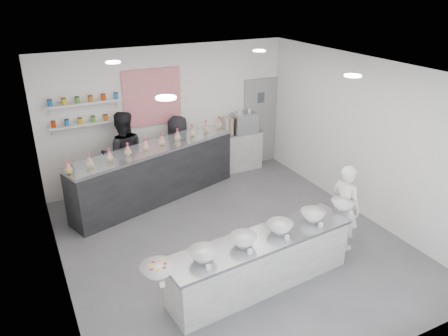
# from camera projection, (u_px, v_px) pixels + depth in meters

# --- Properties ---
(floor) EXTENTS (6.00, 6.00, 0.00)m
(floor) POSITION_uv_depth(u_px,v_px,m) (232.00, 243.00, 7.64)
(floor) COLOR #515156
(floor) RESTS_ON ground
(ceiling) EXTENTS (6.00, 6.00, 0.00)m
(ceiling) POSITION_uv_depth(u_px,v_px,m) (233.00, 71.00, 6.44)
(ceiling) COLOR white
(ceiling) RESTS_ON floor
(back_wall) EXTENTS (5.50, 0.00, 5.50)m
(back_wall) POSITION_uv_depth(u_px,v_px,m) (169.00, 116.00, 9.50)
(back_wall) COLOR white
(back_wall) RESTS_ON floor
(left_wall) EXTENTS (0.00, 6.00, 6.00)m
(left_wall) POSITION_uv_depth(u_px,v_px,m) (53.00, 199.00, 5.92)
(left_wall) COLOR white
(left_wall) RESTS_ON floor
(right_wall) EXTENTS (0.00, 6.00, 6.00)m
(right_wall) POSITION_uv_depth(u_px,v_px,m) (362.00, 138.00, 8.16)
(right_wall) COLOR white
(right_wall) RESTS_ON floor
(back_door) EXTENTS (0.88, 0.04, 2.10)m
(back_door) POSITION_uv_depth(u_px,v_px,m) (260.00, 122.00, 10.60)
(back_door) COLOR gray
(back_door) RESTS_ON floor
(pattern_panel) EXTENTS (1.25, 0.03, 1.20)m
(pattern_panel) POSITION_uv_depth(u_px,v_px,m) (152.00, 98.00, 9.16)
(pattern_panel) COLOR red
(pattern_panel) RESTS_ON back_wall
(jar_shelf_lower) EXTENTS (1.45, 0.22, 0.04)m
(jar_shelf_lower) POSITION_uv_depth(u_px,v_px,m) (87.00, 124.00, 8.66)
(jar_shelf_lower) COLOR silver
(jar_shelf_lower) RESTS_ON back_wall
(jar_shelf_upper) EXTENTS (1.45, 0.22, 0.04)m
(jar_shelf_upper) POSITION_uv_depth(u_px,v_px,m) (84.00, 103.00, 8.50)
(jar_shelf_upper) COLOR silver
(jar_shelf_upper) RESTS_ON back_wall
(preserve_jars) EXTENTS (1.45, 0.10, 0.56)m
(preserve_jars) POSITION_uv_depth(u_px,v_px,m) (85.00, 110.00, 8.54)
(preserve_jars) COLOR #C92B00
(preserve_jars) RESTS_ON jar_shelf_lower
(downlight_0) EXTENTS (0.24, 0.24, 0.02)m
(downlight_0) POSITION_uv_depth(u_px,v_px,m) (166.00, 98.00, 5.06)
(downlight_0) COLOR white
(downlight_0) RESTS_ON ceiling
(downlight_1) EXTENTS (0.24, 0.24, 0.02)m
(downlight_1) POSITION_uv_depth(u_px,v_px,m) (353.00, 76.00, 6.20)
(downlight_1) COLOR white
(downlight_1) RESTS_ON ceiling
(downlight_2) EXTENTS (0.24, 0.24, 0.02)m
(downlight_2) POSITION_uv_depth(u_px,v_px,m) (113.00, 62.00, 7.19)
(downlight_2) COLOR white
(downlight_2) RESTS_ON ceiling
(downlight_3) EXTENTS (0.24, 0.24, 0.02)m
(downlight_3) POSITION_uv_depth(u_px,v_px,m) (259.00, 51.00, 8.33)
(downlight_3) COLOR white
(downlight_3) RESTS_ON ceiling
(prep_counter) EXTENTS (3.03, 0.97, 0.81)m
(prep_counter) POSITION_uv_depth(u_px,v_px,m) (261.00, 262.00, 6.44)
(prep_counter) COLOR #9D9C99
(prep_counter) RESTS_ON floor
(back_bar) EXTENTS (3.75, 1.80, 1.15)m
(back_bar) POSITION_uv_depth(u_px,v_px,m) (156.00, 174.00, 8.92)
(back_bar) COLOR black
(back_bar) RESTS_ON floor
(sneeze_guard) EXTENTS (3.50, 1.15, 0.31)m
(sneeze_guard) POSITION_uv_depth(u_px,v_px,m) (164.00, 144.00, 8.41)
(sneeze_guard) COLOR white
(sneeze_guard) RESTS_ON back_bar
(espresso_ledge) EXTENTS (1.27, 0.40, 0.94)m
(espresso_ledge) POSITION_uv_depth(u_px,v_px,m) (236.00, 151.00, 10.37)
(espresso_ledge) COLOR #9D9C99
(espresso_ledge) RESTS_ON floor
(espresso_machine) EXTENTS (0.57, 0.39, 0.43)m
(espresso_machine) POSITION_uv_depth(u_px,v_px,m) (244.00, 123.00, 10.18)
(espresso_machine) COLOR #93969E
(espresso_machine) RESTS_ON espresso_ledge
(cup_stacks) EXTENTS (0.28, 0.24, 0.37)m
(cup_stacks) POSITION_uv_depth(u_px,v_px,m) (228.00, 126.00, 10.02)
(cup_stacks) COLOR tan
(cup_stacks) RESTS_ON espresso_ledge
(prep_bowls) EXTENTS (3.67, 0.85, 0.16)m
(prep_bowls) POSITION_uv_depth(u_px,v_px,m) (262.00, 234.00, 6.25)
(prep_bowls) COLOR white
(prep_bowls) RESTS_ON prep_counter
(label_cards) EXTENTS (3.31, 0.04, 0.07)m
(label_cards) POSITION_uv_depth(u_px,v_px,m) (279.00, 256.00, 5.82)
(label_cards) COLOR white
(label_cards) RESTS_ON prep_counter
(cookie_bags) EXTENTS (3.60, 1.28, 0.26)m
(cookie_bags) POSITION_uv_depth(u_px,v_px,m) (154.00, 142.00, 8.64)
(cookie_bags) COLOR #D65E7D
(cookie_bags) RESTS_ON back_bar
(woman_prep) EXTENTS (0.48, 0.62, 1.51)m
(woman_prep) POSITION_uv_depth(u_px,v_px,m) (345.00, 207.00, 7.26)
(woman_prep) COLOR white
(woman_prep) RESTS_ON floor
(staff_left) EXTENTS (1.02, 0.86, 1.85)m
(staff_left) POSITION_uv_depth(u_px,v_px,m) (124.00, 155.00, 8.93)
(staff_left) COLOR black
(staff_left) RESTS_ON floor
(staff_right) EXTENTS (0.89, 0.70, 1.60)m
(staff_right) POSITION_uv_depth(u_px,v_px,m) (179.00, 151.00, 9.47)
(staff_right) COLOR black
(staff_right) RESTS_ON floor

